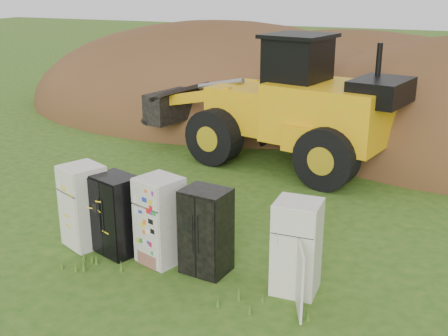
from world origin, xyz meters
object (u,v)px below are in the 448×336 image
(fridge_leftmost, at_px, (84,206))
(fridge_black_side, at_px, (117,215))
(fridge_open_door, at_px, (297,247))
(wheel_loader, at_px, (268,98))
(fridge_dark_mid, at_px, (206,231))
(fridge_sticker, at_px, (160,220))

(fridge_leftmost, height_order, fridge_black_side, fridge_leftmost)
(fridge_black_side, distance_m, fridge_open_door, 3.80)
(fridge_black_side, xyz_separation_m, fridge_open_door, (3.80, 0.00, 0.04))
(wheel_loader, bearing_deg, fridge_dark_mid, -67.84)
(fridge_black_side, xyz_separation_m, fridge_sticker, (1.01, 0.02, 0.05))
(fridge_dark_mid, xyz_separation_m, fridge_open_door, (1.79, -0.01, 0.03))
(fridge_dark_mid, bearing_deg, fridge_sticker, -173.91)
(fridge_black_side, bearing_deg, fridge_sticker, 20.15)
(fridge_leftmost, relative_size, wheel_loader, 0.22)
(fridge_leftmost, height_order, wheel_loader, wheel_loader)
(fridge_dark_mid, distance_m, fridge_open_door, 1.79)
(fridge_black_side, height_order, fridge_sticker, fridge_sticker)
(wheel_loader, bearing_deg, fridge_leftmost, -90.12)
(fridge_leftmost, distance_m, fridge_open_door, 4.62)
(fridge_leftmost, bearing_deg, fridge_dark_mid, 23.33)
(wheel_loader, bearing_deg, fridge_black_side, -83.70)
(fridge_open_door, bearing_deg, wheel_loader, 111.13)
(fridge_dark_mid, relative_size, wheel_loader, 0.21)
(fridge_sticker, bearing_deg, fridge_open_door, 17.71)
(fridge_black_side, height_order, fridge_dark_mid, fridge_dark_mid)
(fridge_sticker, height_order, fridge_dark_mid, fridge_sticker)
(fridge_open_door, height_order, wheel_loader, wheel_loader)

